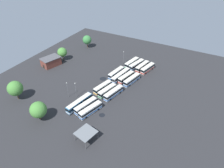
# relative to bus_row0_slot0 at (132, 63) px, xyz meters

# --- Properties ---
(ground_plane) EXTENTS (125.01, 125.01, 0.00)m
(ground_plane) POSITION_rel_bus_row0_slot0_xyz_m (23.32, 0.88, -1.87)
(ground_plane) COLOR #28282B
(bus_row0_slot0) EXTENTS (11.88, 4.66, 3.54)m
(bus_row0_slot0) POSITION_rel_bus_row0_slot0_xyz_m (0.00, 0.00, 0.00)
(bus_row0_slot0) COLOR silver
(bus_row0_slot0) RESTS_ON ground_plane
(bus_row0_slot1) EXTENTS (12.34, 5.30, 3.54)m
(bus_row0_slot1) POSITION_rel_bus_row0_slot0_xyz_m (0.77, 3.43, 0.00)
(bus_row0_slot1) COLOR silver
(bus_row0_slot1) RESTS_ON ground_plane
(bus_row0_slot2) EXTENTS (11.61, 4.52, 3.54)m
(bus_row0_slot2) POSITION_rel_bus_row0_slot0_xyz_m (1.01, 7.22, -0.00)
(bus_row0_slot2) COLOR silver
(bus_row0_slot2) RESTS_ON ground_plane
(bus_row0_slot3) EXTENTS (11.36, 4.90, 3.54)m
(bus_row0_slot3) POSITION_rel_bus_row0_slot0_xyz_m (1.60, 10.68, -0.00)
(bus_row0_slot3) COLOR silver
(bus_row0_slot3) RESTS_ON ground_plane
(bus_row1_slot0) EXTENTS (12.21, 4.29, 3.54)m
(bus_row1_slot0) POSITION_rel_bus_row0_slot0_xyz_m (14.71, -2.80, 0.00)
(bus_row1_slot0) COLOR silver
(bus_row1_slot0) RESTS_ON ground_plane
(bus_row1_slot1) EXTENTS (14.80, 4.72, 3.54)m
(bus_row1_slot1) POSITION_rel_bus_row0_slot0_xyz_m (15.73, 0.60, 0.00)
(bus_row1_slot1) COLOR silver
(bus_row1_slot1) RESTS_ON ground_plane
(bus_row1_slot2) EXTENTS (11.42, 4.83, 3.54)m
(bus_row1_slot2) POSITION_rel_bus_row0_slot0_xyz_m (16.03, 3.99, -0.00)
(bus_row1_slot2) COLOR silver
(bus_row1_slot2) RESTS_ON ground_plane
(bus_row1_slot3) EXTENTS (12.22, 4.87, 3.54)m
(bus_row1_slot3) POSITION_rel_bus_row0_slot0_xyz_m (16.76, 7.65, 0.00)
(bus_row1_slot3) COLOR silver
(bus_row1_slot3) RESTS_ON ground_plane
(bus_row2_slot1) EXTENTS (11.33, 4.82, 3.54)m
(bus_row2_slot1) POSITION_rel_bus_row0_slot0_xyz_m (30.15, -2.33, -0.00)
(bus_row2_slot1) COLOR silver
(bus_row2_slot1) RESTS_ON ground_plane
(bus_row2_slot2) EXTENTS (11.32, 4.83, 3.54)m
(bus_row2_slot2) POSITION_rel_bus_row0_slot0_xyz_m (31.52, 1.07, -0.00)
(bus_row2_slot2) COLOR silver
(bus_row2_slot2) RESTS_ON ground_plane
(bus_row2_slot3) EXTENTS (12.14, 4.96, 3.54)m
(bus_row2_slot3) POSITION_rel_bus_row0_slot0_xyz_m (31.59, 4.64, 0.00)
(bus_row2_slot3) COLOR silver
(bus_row2_slot3) RESTS_ON ground_plane
(bus_row3_slot1) EXTENTS (14.80, 4.80, 3.54)m
(bus_row3_slot1) POSITION_rel_bus_row0_slot0_xyz_m (45.69, -5.34, 0.00)
(bus_row3_slot1) COLOR teal
(bus_row3_slot1) RESTS_ON ground_plane
(bus_row3_slot2) EXTENTS (12.14, 5.12, 3.54)m
(bus_row3_slot2) POSITION_rel_bus_row0_slot0_xyz_m (45.92, -1.70, 0.00)
(bus_row3_slot2) COLOR silver
(bus_row3_slot2) RESTS_ON ground_plane
(bus_row3_slot3) EXTENTS (11.99, 5.41, 3.54)m
(bus_row3_slot3) POSITION_rel_bus_row0_slot0_xyz_m (47.21, 1.69, 0.00)
(bus_row3_slot3) COLOR silver
(bus_row3_slot3) RESTS_ON ground_plane
(depot_building) EXTENTS (12.60, 10.18, 5.07)m
(depot_building) POSITION_rel_bus_row0_slot0_xyz_m (23.24, -42.87, 0.69)
(depot_building) COLOR brown
(depot_building) RESTS_ON ground_plane
(maintenance_shelter) EXTENTS (8.20, 7.87, 4.02)m
(maintenance_shelter) POSITION_rel_bus_row0_slot0_xyz_m (60.40, 8.56, 1.93)
(maintenance_shelter) COLOR slate
(maintenance_shelter) RESTS_ON ground_plane
(lamp_post_near_entrance) EXTENTS (0.56, 0.28, 8.14)m
(lamp_post_near_entrance) POSITION_rel_bus_row0_slot0_xyz_m (40.90, -10.80, 2.62)
(lamp_post_near_entrance) COLOR slate
(lamp_post_near_entrance) RESTS_ON ground_plane
(lamp_post_by_building) EXTENTS (0.56, 0.28, 8.53)m
(lamp_post_by_building) POSITION_rel_bus_row0_slot0_xyz_m (42.94, -14.03, 2.81)
(lamp_post_by_building) COLOR slate
(lamp_post_by_building) RESTS_ON ground_plane
(lamp_post_mid_lot) EXTENTS (0.56, 0.28, 8.17)m
(lamp_post_mid_lot) POSITION_rel_bus_row0_slot0_xyz_m (0.49, -5.49, 2.63)
(lamp_post_mid_lot) COLOR slate
(lamp_post_mid_lot) RESTS_ON ground_plane
(tree_east_edge) EXTENTS (7.02, 7.02, 8.96)m
(tree_east_edge) POSITION_rel_bus_row0_slot0_xyz_m (60.80, -14.83, 3.58)
(tree_east_edge) COLOR brown
(tree_east_edge) RESTS_ON ground_plane
(tree_northwest) EXTENTS (7.17, 7.17, 9.82)m
(tree_northwest) POSITION_rel_bus_row0_slot0_xyz_m (55.75, -34.33, 4.36)
(tree_northwest) COLOR brown
(tree_northwest) RESTS_ON ground_plane
(tree_west_edge) EXTENTS (5.86, 5.86, 8.39)m
(tree_west_edge) POSITION_rel_bus_row0_slot0_xyz_m (14.69, -40.84, 3.58)
(tree_west_edge) COLOR brown
(tree_west_edge) RESTS_ON ground_plane
(tree_south_edge) EXTENTS (6.11, 6.11, 8.89)m
(tree_south_edge) POSITION_rel_bus_row0_slot0_xyz_m (-7.98, -37.79, 3.95)
(tree_south_edge) COLOR brown
(tree_south_edge) RESTS_ON ground_plane
(puddle_between_rows) EXTENTS (3.78, 3.78, 0.01)m
(puddle_between_rows) POSITION_rel_bus_row0_slot0_xyz_m (20.95, -7.68, -1.86)
(puddle_between_rows) COLOR black
(puddle_between_rows) RESTS_ON ground_plane
(puddle_front_lane) EXTENTS (3.39, 3.39, 0.01)m
(puddle_front_lane) POSITION_rel_bus_row0_slot0_xyz_m (28.46, -4.62, -1.86)
(puddle_front_lane) COLOR black
(puddle_front_lane) RESTS_ON ground_plane
(puddle_near_shelter) EXTENTS (2.67, 2.67, 0.01)m
(puddle_near_shelter) POSITION_rel_bus_row0_slot0_xyz_m (45.91, 6.76, -1.86)
(puddle_near_shelter) COLOR black
(puddle_near_shelter) RESTS_ON ground_plane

